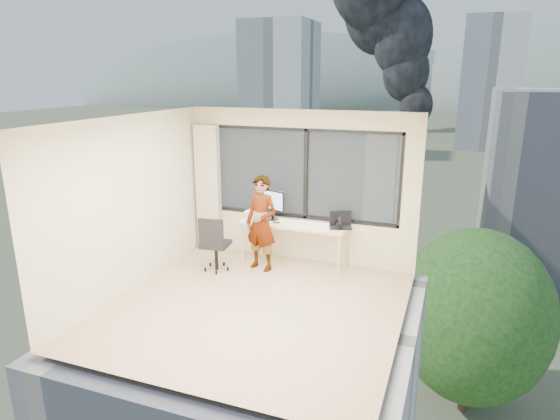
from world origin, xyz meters
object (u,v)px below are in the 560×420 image
at_px(laptop, 341,221).
at_px(monitor, 273,204).
at_px(game_console, 256,213).
at_px(chair, 216,242).
at_px(desk, 294,244).
at_px(handbag, 344,218).
at_px(person, 261,223).

bearing_deg(laptop, monitor, 159.65).
height_order(game_console, laptop, laptop).
xyz_separation_m(chair, game_console, (0.36, 0.86, 0.31)).
bearing_deg(game_console, desk, -11.39).
relative_size(game_console, laptop, 0.90).
distance_m(desk, laptop, 0.94).
distance_m(chair, handbag, 2.16).
distance_m(chair, laptop, 2.08).
bearing_deg(chair, monitor, 38.28).
xyz_separation_m(chair, handbag, (1.93, 0.90, 0.37)).
relative_size(game_console, handbag, 1.32).
bearing_deg(person, desk, 51.98).
bearing_deg(laptop, handbag, 72.61).
xyz_separation_m(desk, game_console, (-0.77, 0.20, 0.42)).
relative_size(desk, handbag, 7.00).
relative_size(monitor, game_console, 1.55).
height_order(game_console, handbag, handbag).
bearing_deg(game_console, laptop, -3.54).
distance_m(desk, person, 0.70).
distance_m(person, handbag, 1.37).
xyz_separation_m(game_console, handbag, (1.57, 0.04, 0.06)).
bearing_deg(desk, laptop, 1.20).
height_order(person, game_console, person).
distance_m(person, monitor, 0.48).
bearing_deg(monitor, game_console, -177.66).
relative_size(chair, monitor, 1.83).
bearing_deg(chair, laptop, 11.88).
height_order(person, monitor, person).
bearing_deg(handbag, game_console, -168.63).
xyz_separation_m(chair, monitor, (0.72, 0.74, 0.53)).
distance_m(laptop, handbag, 0.22).
bearing_deg(game_console, monitor, -15.27).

